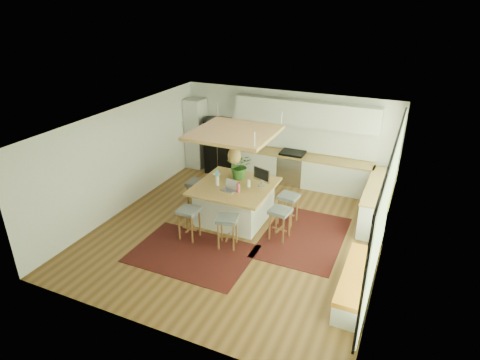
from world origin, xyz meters
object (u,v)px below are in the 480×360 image
at_px(stool_near_left, 189,224).
at_px(stool_left_side, 197,196).
at_px(island_plant, 240,168).
at_px(microwave, 249,142).
at_px(stool_near_right, 227,233).
at_px(laptop, 228,186).
at_px(fridge, 219,143).
at_px(stool_right_back, 288,210).
at_px(stool_right_front, 280,225).
at_px(monitor, 261,176).
at_px(island, 235,202).

xyz_separation_m(stool_near_left, stool_left_side, (-0.54, 1.33, 0.00)).
bearing_deg(island_plant, microwave, 107.14).
height_order(stool_near_left, stool_near_right, stool_near_left).
height_order(stool_near_left, laptop, laptop).
bearing_deg(fridge, stool_right_back, -56.62).
distance_m(stool_left_side, microwave, 2.71).
height_order(fridge, stool_right_front, fridge).
relative_size(stool_right_back, stool_left_side, 0.97).
bearing_deg(island_plant, stool_near_left, -107.02).
height_order(fridge, stool_left_side, fridge).
bearing_deg(stool_right_front, island_plant, 148.03).
bearing_deg(fridge, stool_left_side, -95.18).
relative_size(fridge, monitor, 3.33).
relative_size(stool_right_back, laptop, 2.07).
height_order(laptop, monitor, monitor).
xyz_separation_m(stool_near_right, island_plant, (-0.44, 1.67, 0.84)).
height_order(stool_right_back, stool_left_side, stool_left_side).
xyz_separation_m(stool_left_side, laptop, (1.11, -0.41, 0.70)).
xyz_separation_m(island, microwave, (-0.74, 2.65, 0.63)).
height_order(stool_near_left, microwave, microwave).
bearing_deg(stool_right_front, fridge, 135.40).
xyz_separation_m(stool_right_back, monitor, (-0.68, -0.10, 0.83)).
relative_size(fridge, microwave, 3.44).
bearing_deg(stool_right_front, laptop, 176.14).
bearing_deg(stool_near_right, monitor, 81.51).
xyz_separation_m(microwave, island_plant, (0.68, -2.21, 0.11)).
bearing_deg(stool_right_back, island_plant, 175.82).
bearing_deg(laptop, island, 103.01).
relative_size(stool_right_front, island_plant, 1.11).
bearing_deg(laptop, fridge, 135.09).
distance_m(stool_near_left, monitor, 2.09).
height_order(stool_right_front, stool_right_back, same).
xyz_separation_m(stool_near_left, microwave, (-0.16, 3.91, 0.74)).
distance_m(laptop, microwave, 3.08).
bearing_deg(stool_left_side, laptop, -20.00).
xyz_separation_m(stool_near_right, stool_right_back, (0.90, 1.57, 0.00)).
distance_m(microwave, island_plant, 2.31).
bearing_deg(monitor, stool_right_back, 28.68).
height_order(stool_near_right, stool_right_back, stool_right_back).
relative_size(island, monitor, 3.61).
bearing_deg(stool_left_side, stool_near_right, -40.59).
xyz_separation_m(stool_near_left, stool_right_front, (1.92, 0.83, 0.00)).
height_order(laptop, island_plant, island_plant).
bearing_deg(stool_near_left, monitor, 51.85).
bearing_deg(stool_near_left, island, 65.34).
bearing_deg(microwave, stool_left_side, -83.88).
bearing_deg(island, stool_near_right, -72.47).
relative_size(island, stool_right_back, 2.41).
distance_m(island, stool_near_right, 1.29).
relative_size(stool_right_back, microwave, 1.55).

